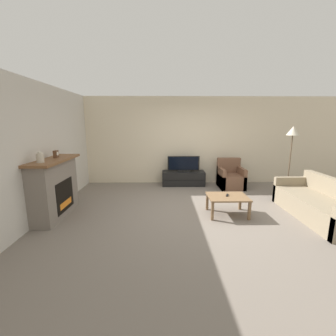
% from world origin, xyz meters
% --- Properties ---
extents(ground_plane, '(24.00, 24.00, 0.00)m').
position_xyz_m(ground_plane, '(0.00, 0.00, 0.00)').
color(ground_plane, slate).
extents(wall_back, '(12.00, 0.06, 2.70)m').
position_xyz_m(wall_back, '(0.00, 2.36, 1.35)').
color(wall_back, beige).
rests_on(wall_back, ground).
extents(wall_left, '(0.06, 12.00, 2.70)m').
position_xyz_m(wall_left, '(-3.15, 0.00, 1.35)').
color(wall_left, beige).
rests_on(wall_left, ground).
extents(fireplace, '(0.51, 1.48, 1.20)m').
position_xyz_m(fireplace, '(-2.92, -0.29, 0.61)').
color(fireplace, slate).
rests_on(fireplace, ground).
extents(mantel_vase_left, '(0.13, 0.13, 0.21)m').
position_xyz_m(mantel_vase_left, '(-2.91, -0.73, 1.29)').
color(mantel_vase_left, beige).
rests_on(mantel_vase_left, fireplace).
extents(mantel_clock, '(0.08, 0.11, 0.15)m').
position_xyz_m(mantel_clock, '(-2.91, -0.14, 1.27)').
color(mantel_clock, brown).
rests_on(mantel_clock, fireplace).
extents(tv_stand, '(1.30, 0.52, 0.43)m').
position_xyz_m(tv_stand, '(-0.09, 2.03, 0.21)').
color(tv_stand, black).
rests_on(tv_stand, ground).
extents(tv, '(0.98, 0.18, 0.48)m').
position_xyz_m(tv, '(-0.09, 2.03, 0.65)').
color(tv, black).
rests_on(tv, tv_stand).
extents(armchair, '(0.70, 0.76, 0.85)m').
position_xyz_m(armchair, '(1.30, 1.74, 0.28)').
color(armchair, brown).
rests_on(armchair, ground).
extents(coffee_table, '(0.82, 0.63, 0.41)m').
position_xyz_m(coffee_table, '(0.64, -0.30, 0.35)').
color(coffee_table, brown).
rests_on(coffee_table, ground).
extents(remote, '(0.09, 0.15, 0.02)m').
position_xyz_m(remote, '(0.64, -0.27, 0.42)').
color(remote, black).
rests_on(remote, coffee_table).
extents(couch, '(0.87, 2.03, 0.79)m').
position_xyz_m(couch, '(2.47, -0.50, 0.27)').
color(couch, gray).
rests_on(couch, ground).
extents(floor_lamp, '(0.30, 0.30, 1.82)m').
position_xyz_m(floor_lamp, '(2.50, 0.80, 1.56)').
color(floor_lamp, black).
rests_on(floor_lamp, ground).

